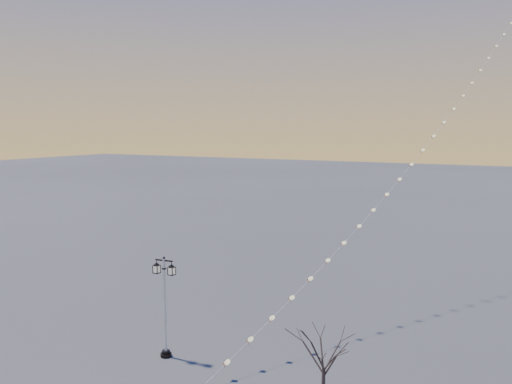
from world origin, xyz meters
The scene contains 4 objects.
ground centered at (0.00, 0.00, 0.00)m, with size 300.00×300.00×0.00m, color #464646.
street_lamp centered at (-2.27, 0.42, 2.84)m, with size 1.30×0.57×5.14m.
bare_tree centered at (6.54, -0.76, 2.41)m, with size 2.09×2.09×3.47m.
kite_train centered at (8.22, 21.23, 15.44)m, with size 14.48×46.36×31.09m.
Camera 1 is at (13.40, -19.65, 11.46)m, focal length 36.70 mm.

